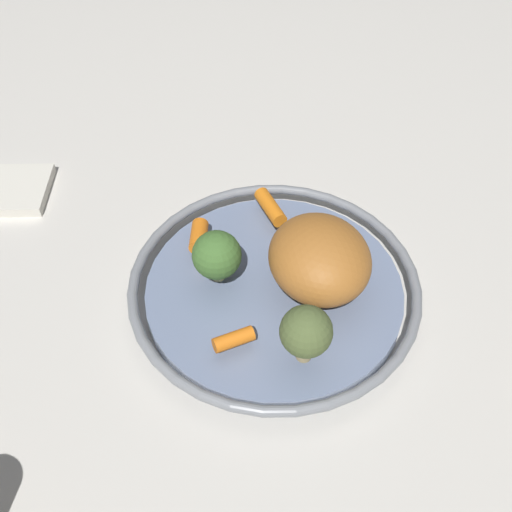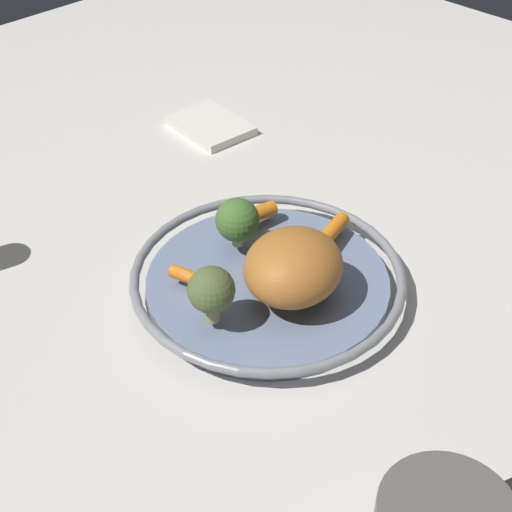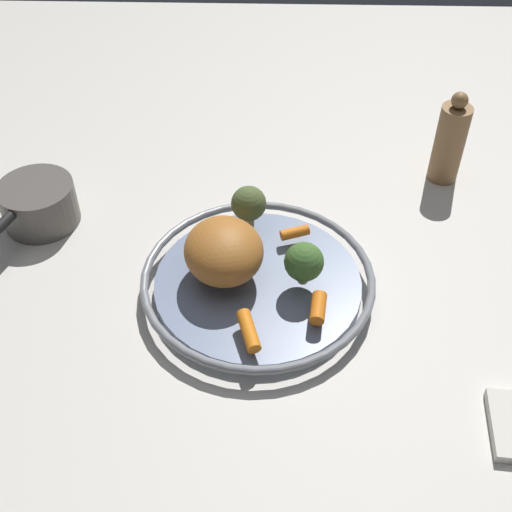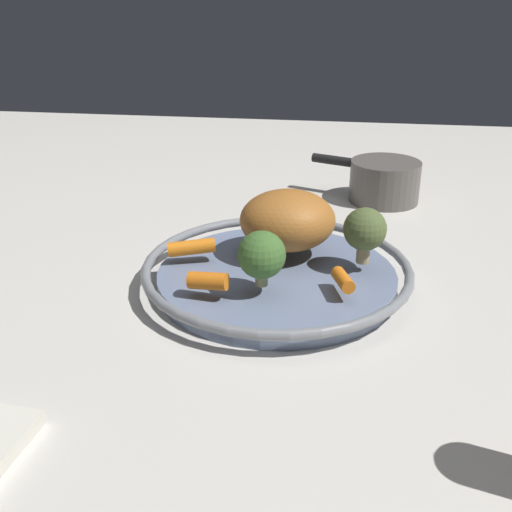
{
  "view_description": "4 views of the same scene",
  "coord_description": "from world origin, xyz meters",
  "px_view_note": "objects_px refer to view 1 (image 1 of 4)",
  "views": [
    {
      "loc": [
        0.07,
        0.43,
        0.56
      ],
      "look_at": [
        0.02,
        -0.01,
        0.06
      ],
      "focal_mm": 42.23,
      "sensor_mm": 36.0,
      "label": 1
    },
    {
      "loc": [
        -0.49,
        0.51,
        0.62
      ],
      "look_at": [
        0.01,
        0.01,
        0.06
      ],
      "focal_mm": 53.82,
      "sensor_mm": 36.0,
      "label": 2
    },
    {
      "loc": [
        0.02,
        -0.65,
        0.7
      ],
      "look_at": [
        -0.0,
        0.01,
        0.06
      ],
      "focal_mm": 46.46,
      "sensor_mm": 36.0,
      "label": 3
    },
    {
      "loc": [
        0.69,
        0.08,
        0.36
      ],
      "look_at": [
        0.01,
        -0.02,
        0.04
      ],
      "focal_mm": 43.67,
      "sensor_mm": 36.0,
      "label": 4
    }
  ],
  "objects_px": {
    "dish_towel": "(1,190)",
    "broccoli_floret_edge": "(306,332)",
    "baby_carrot_back": "(270,207)",
    "broccoli_floret_small": "(217,255)",
    "baby_carrot_left": "(199,236)",
    "serving_bowl": "(274,288)",
    "roast_chicken_piece": "(320,259)",
    "baby_carrot_near_rim": "(234,339)"
  },
  "relations": [
    {
      "from": "dish_towel",
      "to": "broccoli_floret_edge",
      "type": "bearing_deg",
      "value": 138.27
    },
    {
      "from": "baby_carrot_back",
      "to": "broccoli_floret_small",
      "type": "bearing_deg",
      "value": 54.08
    },
    {
      "from": "broccoli_floret_edge",
      "to": "dish_towel",
      "type": "height_order",
      "value": "broccoli_floret_edge"
    },
    {
      "from": "baby_carrot_left",
      "to": "serving_bowl",
      "type": "bearing_deg",
      "value": 140.19
    },
    {
      "from": "serving_bowl",
      "to": "baby_carrot_left",
      "type": "bearing_deg",
      "value": -39.81
    },
    {
      "from": "baby_carrot_back",
      "to": "broccoli_floret_small",
      "type": "height_order",
      "value": "broccoli_floret_small"
    },
    {
      "from": "serving_bowl",
      "to": "broccoli_floret_edge",
      "type": "distance_m",
      "value": 0.12
    },
    {
      "from": "broccoli_floret_edge",
      "to": "dish_towel",
      "type": "xyz_separation_m",
      "value": [
        0.37,
        -0.33,
        -0.07
      ]
    },
    {
      "from": "roast_chicken_piece",
      "to": "baby_carrot_back",
      "type": "relative_size",
      "value": 2.06
    },
    {
      "from": "serving_bowl",
      "to": "broccoli_floret_small",
      "type": "xyz_separation_m",
      "value": [
        0.06,
        -0.01,
        0.05
      ]
    },
    {
      "from": "baby_carrot_near_rim",
      "to": "dish_towel",
      "type": "bearing_deg",
      "value": -45.68
    },
    {
      "from": "roast_chicken_piece",
      "to": "baby_carrot_back",
      "type": "height_order",
      "value": "roast_chicken_piece"
    },
    {
      "from": "baby_carrot_left",
      "to": "dish_towel",
      "type": "relative_size",
      "value": 0.35
    },
    {
      "from": "broccoli_floret_edge",
      "to": "broccoli_floret_small",
      "type": "bearing_deg",
      "value": -55.31
    },
    {
      "from": "broccoli_floret_small",
      "to": "dish_towel",
      "type": "distance_m",
      "value": 0.36
    },
    {
      "from": "broccoli_floret_small",
      "to": "broccoli_floret_edge",
      "type": "distance_m",
      "value": 0.14
    },
    {
      "from": "serving_bowl",
      "to": "broccoli_floret_edge",
      "type": "relative_size",
      "value": 4.76
    },
    {
      "from": "serving_bowl",
      "to": "baby_carrot_near_rim",
      "type": "bearing_deg",
      "value": 56.94
    },
    {
      "from": "serving_bowl",
      "to": "baby_carrot_back",
      "type": "xyz_separation_m",
      "value": [
        -0.01,
        -0.11,
        0.03
      ]
    },
    {
      "from": "serving_bowl",
      "to": "baby_carrot_left",
      "type": "xyz_separation_m",
      "value": [
        0.08,
        -0.07,
        0.03
      ]
    },
    {
      "from": "serving_bowl",
      "to": "dish_towel",
      "type": "distance_m",
      "value": 0.41
    },
    {
      "from": "broccoli_floret_edge",
      "to": "baby_carrot_back",
      "type": "bearing_deg",
      "value": -88.02
    },
    {
      "from": "broccoli_floret_small",
      "to": "serving_bowl",
      "type": "bearing_deg",
      "value": 170.72
    },
    {
      "from": "baby_carrot_near_rim",
      "to": "broccoli_floret_small",
      "type": "xyz_separation_m",
      "value": [
        0.01,
        -0.09,
        0.03
      ]
    },
    {
      "from": "serving_bowl",
      "to": "broccoli_floret_small",
      "type": "bearing_deg",
      "value": -9.28
    },
    {
      "from": "serving_bowl",
      "to": "baby_carrot_near_rim",
      "type": "distance_m",
      "value": 0.1
    },
    {
      "from": "serving_bowl",
      "to": "dish_towel",
      "type": "bearing_deg",
      "value": -32.39
    },
    {
      "from": "baby_carrot_back",
      "to": "broccoli_floret_edge",
      "type": "height_order",
      "value": "broccoli_floret_edge"
    },
    {
      "from": "baby_carrot_near_rim",
      "to": "baby_carrot_left",
      "type": "distance_m",
      "value": 0.15
    },
    {
      "from": "baby_carrot_back",
      "to": "dish_towel",
      "type": "relative_size",
      "value": 0.46
    },
    {
      "from": "roast_chicken_piece",
      "to": "dish_towel",
      "type": "xyz_separation_m",
      "value": [
        0.4,
        -0.23,
        -0.06
      ]
    },
    {
      "from": "baby_carrot_left",
      "to": "broccoli_floret_edge",
      "type": "bearing_deg",
      "value": 119.66
    },
    {
      "from": "baby_carrot_near_rim",
      "to": "baby_carrot_back",
      "type": "height_order",
      "value": "baby_carrot_back"
    },
    {
      "from": "baby_carrot_back",
      "to": "baby_carrot_left",
      "type": "bearing_deg",
      "value": 24.45
    },
    {
      "from": "broccoli_floret_small",
      "to": "broccoli_floret_edge",
      "type": "bearing_deg",
      "value": 124.69
    },
    {
      "from": "dish_towel",
      "to": "serving_bowl",
      "type": "bearing_deg",
      "value": 147.61
    },
    {
      "from": "baby_carrot_back",
      "to": "broccoli_floret_small",
      "type": "relative_size",
      "value": 0.91
    },
    {
      "from": "roast_chicken_piece",
      "to": "broccoli_floret_small",
      "type": "xyz_separation_m",
      "value": [
        0.11,
        -0.02,
        -0.0
      ]
    },
    {
      "from": "baby_carrot_back",
      "to": "broccoli_floret_small",
      "type": "distance_m",
      "value": 0.13
    },
    {
      "from": "roast_chicken_piece",
      "to": "baby_carrot_near_rim",
      "type": "relative_size",
      "value": 2.85
    },
    {
      "from": "roast_chicken_piece",
      "to": "baby_carrot_left",
      "type": "bearing_deg",
      "value": -30.42
    },
    {
      "from": "broccoli_floret_edge",
      "to": "serving_bowl",
      "type": "bearing_deg",
      "value": -81.08
    }
  ]
}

